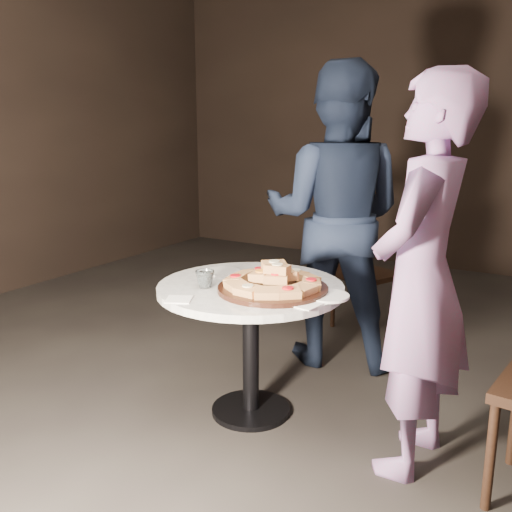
# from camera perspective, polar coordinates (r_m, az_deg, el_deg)

# --- Properties ---
(floor) EXTENTS (7.00, 7.00, 0.00)m
(floor) POSITION_cam_1_polar(r_m,az_deg,el_deg) (2.87, 1.24, -16.43)
(floor) COLOR black
(floor) RESTS_ON ground
(table) EXTENTS (1.13, 1.13, 0.67)m
(table) POSITION_cam_1_polar(r_m,az_deg,el_deg) (2.75, -0.54, -5.36)
(table) COLOR black
(table) RESTS_ON ground
(serving_board) EXTENTS (0.56, 0.56, 0.02)m
(serving_board) POSITION_cam_1_polar(r_m,az_deg,el_deg) (2.61, 1.69, -3.29)
(serving_board) COLOR black
(serving_board) RESTS_ON table
(focaccia_pile) EXTENTS (0.44, 0.45, 0.12)m
(focaccia_pile) POSITION_cam_1_polar(r_m,az_deg,el_deg) (2.60, 1.79, -2.28)
(focaccia_pile) COLOR #BC8149
(focaccia_pile) RESTS_ON serving_board
(plate_left) EXTENTS (0.24, 0.24, 0.01)m
(plate_left) POSITION_cam_1_polar(r_m,az_deg,el_deg) (2.93, -3.42, -1.59)
(plate_left) COLOR white
(plate_left) RESTS_ON table
(plate_right) EXTENTS (0.23, 0.23, 0.01)m
(plate_right) POSITION_cam_1_polar(r_m,az_deg,el_deg) (2.54, 7.09, -3.97)
(plate_right) COLOR white
(plate_right) RESTS_ON table
(water_glass) EXTENTS (0.10, 0.10, 0.08)m
(water_glass) POSITION_cam_1_polar(r_m,az_deg,el_deg) (2.66, -5.13, -2.32)
(water_glass) COLOR silver
(water_glass) RESTS_ON table
(napkin_near) EXTENTS (0.15, 0.15, 0.01)m
(napkin_near) POSITION_cam_1_polar(r_m,az_deg,el_deg) (2.51, -7.73, -4.33)
(napkin_near) COLOR white
(napkin_near) RESTS_ON table
(napkin_far) EXTENTS (0.13, 0.13, 0.01)m
(napkin_far) POSITION_cam_1_polar(r_m,az_deg,el_deg) (2.42, 4.97, -4.89)
(napkin_far) COLOR white
(napkin_far) RESTS_ON table
(chair_far) EXTENTS (0.48, 0.49, 0.78)m
(chair_far) POSITION_cam_1_polar(r_m,az_deg,el_deg) (3.94, 10.21, -1.17)
(chair_far) COLOR black
(chair_far) RESTS_ON ground
(diner_navy) EXTENTS (0.99, 0.85, 1.76)m
(diner_navy) POSITION_cam_1_polar(r_m,az_deg,el_deg) (3.37, 7.89, 3.89)
(diner_navy) COLOR #141D32
(diner_navy) RESTS_ON ground
(diner_teal) EXTENTS (0.40, 0.60, 1.62)m
(diner_teal) POSITION_cam_1_polar(r_m,az_deg,el_deg) (2.37, 16.19, -2.24)
(diner_teal) COLOR slate
(diner_teal) RESTS_ON ground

